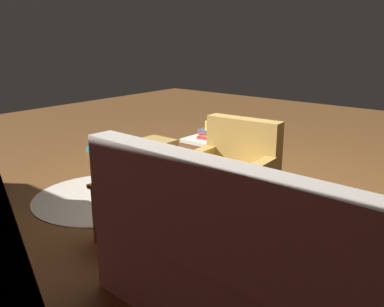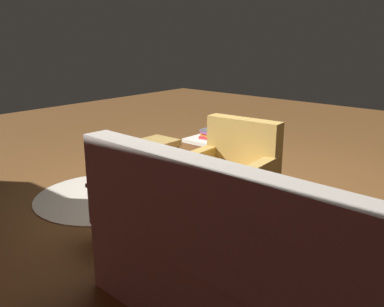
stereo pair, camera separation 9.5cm
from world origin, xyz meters
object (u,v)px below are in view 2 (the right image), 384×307
at_px(wicker_hamper, 211,160).
at_px(yellow_mug, 211,126).
at_px(laptop, 127,179).
at_px(pet_bowl_steel, 104,153).
at_px(pet_bowl_teal, 98,148).
at_px(tv_remote, 209,134).
at_px(book_stack_hamper, 211,134).
at_px(couch, 251,273).
at_px(ottoman, 157,144).
at_px(laptop_desk, 133,192).
at_px(armchair, 229,183).

distance_m(wicker_hamper, yellow_mug, 0.39).
height_order(laptop, wicker_hamper, laptop).
xyz_separation_m(pet_bowl_steel, pet_bowl_teal, (0.28, -0.12, 0.00)).
bearing_deg(laptop, pet_bowl_teal, -32.20).
bearing_deg(laptop, tv_remote, -71.83).
relative_size(wicker_hamper, book_stack_hamper, 2.16).
relative_size(couch, yellow_mug, 19.29).
bearing_deg(wicker_hamper, pet_bowl_teal, 0.88).
distance_m(tv_remote, pet_bowl_teal, 1.92).
relative_size(ottoman, pet_bowl_teal, 2.00).
height_order(wicker_hamper, tv_remote, tv_remote).
bearing_deg(laptop_desk, couch, 169.39).
bearing_deg(couch, laptop, -8.66).
xyz_separation_m(couch, laptop, (1.20, -0.18, 0.20)).
xyz_separation_m(couch, armchair, (0.86, -0.98, 0.03)).
distance_m(book_stack_hamper, pet_bowl_steel, 1.77).
xyz_separation_m(book_stack_hamper, yellow_mug, (-0.02, 0.03, 0.10)).
bearing_deg(tv_remote, armchair, 116.97).
xyz_separation_m(laptop, pet_bowl_teal, (2.39, -1.51, -0.50)).
bearing_deg(tv_remote, book_stack_hamper, 120.36).
bearing_deg(couch, tv_remote, -46.07).
bearing_deg(couch, wicker_hamper, -46.47).
relative_size(couch, laptop, 5.69).
height_order(ottoman, pet_bowl_teal, ottoman).
relative_size(laptop, pet_bowl_teal, 1.70).
distance_m(yellow_mug, pet_bowl_steel, 1.82).
bearing_deg(armchair, tv_remote, -43.30).
distance_m(couch, laptop_desk, 1.23).
relative_size(tv_remote, ottoman, 0.40).
xyz_separation_m(laptop_desk, wicker_hamper, (0.43, -1.50, -0.18)).
xyz_separation_m(laptop, yellow_mug, (0.41, -1.50, 0.10)).
relative_size(armchair, laptop, 2.56).
relative_size(laptop, yellow_mug, 3.39).
height_order(tv_remote, pet_bowl_teal, tv_remote).
bearing_deg(tv_remote, pet_bowl_teal, -16.35).
bearing_deg(couch, ottoman, -34.44).
xyz_separation_m(wicker_hamper, yellow_mug, (-0.02, 0.04, 0.39)).
distance_m(ottoman, pet_bowl_steel, 1.01).
bearing_deg(armchair, book_stack_hamper, -43.73).
bearing_deg(armchair, couch, 131.37).
bearing_deg(pet_bowl_steel, book_stack_hamper, -175.15).
distance_m(armchair, pet_bowl_teal, 2.85).
distance_m(laptop_desk, yellow_mug, 1.53).
relative_size(book_stack_hamper, pet_bowl_teal, 1.11).
relative_size(laptop_desk, laptop, 1.65).
bearing_deg(pet_bowl_steel, wicker_hamper, -174.90).
relative_size(armchair, yellow_mug, 8.70).
relative_size(wicker_hamper, pet_bowl_steel, 2.40).
bearing_deg(book_stack_hamper, pet_bowl_teal, 0.67).
distance_m(wicker_hamper, ottoman, 0.73).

